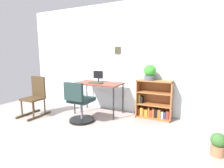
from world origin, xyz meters
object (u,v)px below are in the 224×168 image
Objects in this scene: monitor at (98,77)px; rocking_chair at (35,96)px; potted_plant_floor at (218,144)px; keyboard at (96,83)px; office_chair at (80,105)px; bookshelf_low at (154,101)px; potted_plant_on_shelf at (150,72)px; desk at (99,85)px.

monitor is 1.50m from rocking_chair.
rocking_chair reaches higher than potted_plant_floor.
office_chair is at bearing -94.03° from keyboard.
bookshelf_low is at bearing 134.89° from potted_plant_floor.
potted_plant_floor is (1.23, -1.08, -0.84)m from potted_plant_on_shelf.
office_chair is 1.61m from bookshelf_low.
keyboard is 0.38× the size of bookshelf_low.
potted_plant_on_shelf is at bearing -152.13° from bookshelf_low.
monitor is 0.32× the size of bookshelf_low.
keyboard is 0.38× the size of office_chair.
office_chair is at bearing 3.18° from rocking_chair.
bookshelf_low is (1.24, 0.28, -0.31)m from desk.
monitor reaches higher than keyboard.
office_chair is at bearing -96.22° from desk.
potted_plant_on_shelf reaches higher than rocking_chair.
monitor is 0.85× the size of keyboard.
office_chair reaches higher than keyboard.
bookshelf_low is at bearing 12.96° from desk.
desk is 1.30× the size of bookshelf_low.
office_chair is at bearing -143.63° from potted_plant_on_shelf.
potted_plant_on_shelf reaches higher than office_chair.
keyboard is 1.23m from potted_plant_on_shelf.
rocking_chair is 2.64× the size of potted_plant_on_shelf.
potted_plant_on_shelf reaches higher than potted_plant_floor.
monitor is at bearing 94.70° from keyboard.
rocking_chair is 2.76× the size of potted_plant_floor.
keyboard is 1.37m from bookshelf_low.
potted_plant_floor is at bearing -4.46° from office_chair.
rocking_chair is at bearing -157.96° from bookshelf_low.
monitor is 0.30× the size of rocking_chair.
monitor is 2.66m from potted_plant_floor.
bookshelf_low is 2.49× the size of potted_plant_on_shelf.
rocking_chair is at bearing 178.03° from potted_plant_floor.
desk is at bearing -168.48° from potted_plant_on_shelf.
potted_plant_on_shelf reaches higher than keyboard.
office_chair is 1.01× the size of bookshelf_low.
potted_plant_floor is at bearing -19.73° from desk.
rocking_chair is at bearing -158.21° from potted_plant_on_shelf.
desk is at bearing 67.57° from keyboard.
office_chair is 1.19m from rocking_chair.
bookshelf_low reaches higher than potted_plant_floor.
desk is at bearing 160.27° from potted_plant_floor.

